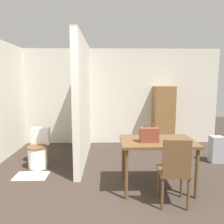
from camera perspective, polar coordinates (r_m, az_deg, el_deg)
The scene contains 9 objects.
wall_back at distance 5.86m, azimuth 0.08°, elevation 4.02°, with size 5.62×0.12×2.50m.
partition_wall at distance 4.65m, azimuth -7.49°, elevation 2.94°, with size 0.12×2.35×2.50m.
dining_table at distance 3.42m, azimuth 11.77°, elevation -8.71°, with size 1.11×0.72×0.77m.
wooden_chair at distance 3.06m, azimuth 15.98°, elevation -14.29°, with size 0.42×0.42×0.94m.
toilet at distance 4.54m, azimuth -18.62°, elevation -9.60°, with size 0.37×0.52×0.74m.
handbag at distance 3.25m, azimuth 9.67°, elevation -5.84°, with size 0.27×0.12×0.29m.
wooden_cabinet at distance 5.78m, azimuth 13.24°, elevation -1.05°, with size 0.51×0.49×1.53m.
bath_mat at distance 4.24m, azimuth -20.32°, elevation -15.40°, with size 0.57×0.36×0.01m.
space_heater at distance 5.03m, azimuth 25.59°, elevation -8.78°, with size 0.25×0.22×0.54m.
Camera 1 is at (-0.14, -2.11, 1.65)m, focal length 35.00 mm.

